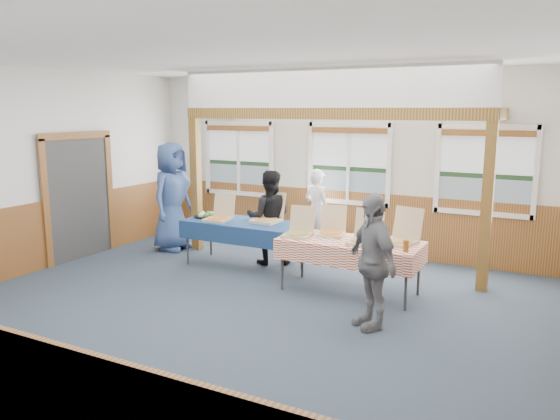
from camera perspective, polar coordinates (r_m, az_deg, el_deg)
The scene contains 27 objects.
floor at distance 7.12m, azimuth -3.18°, elevation -10.59°, with size 8.00×8.00×0.00m, color #2A3944.
ceiling at distance 6.67m, azimuth -3.46°, elevation 15.99°, with size 8.00×8.00×0.00m, color white.
wall_back at distance 9.85m, azimuth 7.28°, elevation 4.83°, with size 8.00×8.00×0.00m, color silver.
wall_left at distance 9.41m, azimuth -24.73°, elevation 3.69°, with size 8.00×8.00×0.00m, color silver.
wainscot_back at distance 9.99m, azimuth 7.09°, elevation -1.18°, with size 7.98×0.05×1.10m, color brown.
wainscot_left at distance 9.55m, azimuth -24.15°, elevation -2.58°, with size 0.05×6.98×1.10m, color brown.
cased_opening at distance 10.02m, azimuth -20.29°, elevation 1.18°, with size 0.06×1.30×2.10m, color #353535.
window_left at distance 10.83m, azimuth -4.32°, elevation 5.81°, with size 1.56×0.10×1.46m.
window_mid at distance 9.81m, azimuth 7.20°, elevation 5.27°, with size 1.56×0.10×1.46m.
window_right at distance 9.25m, azimuth 20.68°, elevation 4.37°, with size 1.56×0.10×1.46m.
post_left at distance 10.04m, azimuth -8.76°, elevation 2.60°, with size 0.15×0.15×2.40m, color #5B3614.
post_right at distance 8.15m, azimuth 20.80°, elevation 0.21°, with size 0.15×0.15×2.40m, color #5B3614.
cross_beam at distance 8.69m, azimuth 4.58°, elevation 10.01°, with size 5.15×0.18×0.18m, color #5B3614.
table_left at distance 8.91m, azimuth -3.83°, elevation -1.54°, with size 2.04×1.06×0.76m.
table_right at distance 7.69m, azimuth 7.32°, elevation -3.55°, with size 1.98×0.89×0.76m.
pizza_box_a at distance 9.02m, azimuth -6.39°, elevation -0.67°, with size 0.43×0.50×0.42m.
pizza_box_b at distance 8.85m, azimuth -1.35°, elevation -0.80°, with size 0.43×0.52×0.46m.
pizza_box_c at distance 7.86m, azimuth 1.93°, elevation -2.28°, with size 0.43×0.50×0.41m.
pizza_box_d at distance 7.96m, azimuth 5.40°, elevation -2.16°, with size 0.46×0.53×0.41m.
pizza_box_e at distance 7.51m, azimuth 8.90°, elevation -2.99°, with size 0.44×0.52×0.45m.
pizza_box_f at distance 7.60m, azimuth 12.40°, elevation -2.94°, with size 0.55×0.62×0.47m.
veggie_tray at distance 9.30m, azimuth -7.78°, elevation -0.57°, with size 0.39×0.39×0.09m.
drink_glass at distance 7.18m, azimuth 13.02°, elevation -3.69°, with size 0.07×0.07×0.15m, color brown.
woman_white at distance 9.77m, azimuth 3.88°, elevation -0.12°, with size 0.56×0.36×1.52m, color white.
woman_black at distance 9.08m, azimuth -1.14°, elevation -0.77°, with size 0.76×0.60×1.57m, color black.
man_blue at distance 10.14m, azimuth -11.21°, elevation 1.39°, with size 0.97×0.63×1.98m, color #375089.
person_grey at distance 6.50m, azimuth 9.59°, elevation -5.31°, with size 0.94×0.39×1.61m, color slate.
Camera 1 is at (3.43, -5.69, 2.56)m, focal length 35.00 mm.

